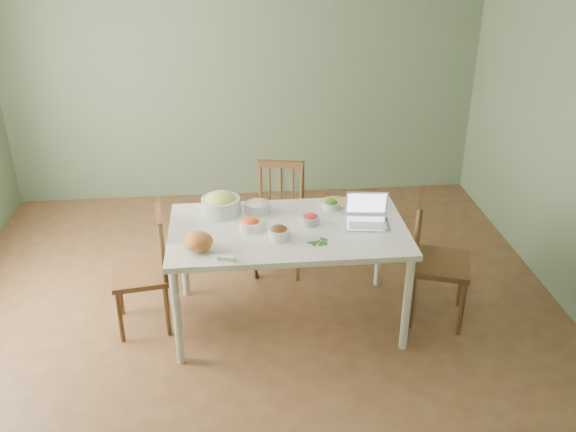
{
  "coord_description": "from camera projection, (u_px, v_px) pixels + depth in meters",
  "views": [
    {
      "loc": [
        -0.16,
        -4.09,
        3.03
      ],
      "look_at": [
        0.24,
        0.05,
        0.93
      ],
      "focal_mm": 39.58,
      "sensor_mm": 36.0,
      "label": 1
    }
  ],
  "objects": [
    {
      "name": "bowl_squash",
      "position": [
        221.0,
        203.0,
        4.88
      ],
      "size": [
        0.37,
        0.37,
        0.17
      ],
      "primitive_type": null,
      "rotation": [
        0.0,
        0.0,
        0.3
      ],
      "color": "#C3BC5D",
      "rests_on": "dining_table"
    },
    {
      "name": "bread_boule",
      "position": [
        199.0,
        242.0,
        4.38
      ],
      "size": [
        0.22,
        0.22,
        0.13
      ],
      "primitive_type": "ellipsoid",
      "rotation": [
        0.0,
        0.0,
        -0.08
      ],
      "color": "#B36B35",
      "rests_on": "dining_table"
    },
    {
      "name": "bowl_onion",
      "position": [
        257.0,
        206.0,
        4.91
      ],
      "size": [
        0.25,
        0.25,
        0.1
      ],
      "primitive_type": null,
      "rotation": [
        0.0,
        0.0,
        -0.36
      ],
      "color": "silver",
      "rests_on": "dining_table"
    },
    {
      "name": "bowl_redpep",
      "position": [
        310.0,
        219.0,
        4.74
      ],
      "size": [
        0.15,
        0.15,
        0.08
      ],
      "primitive_type": null,
      "rotation": [
        0.0,
        0.0,
        -0.09
      ],
      "color": "red",
      "rests_on": "dining_table"
    },
    {
      "name": "chair_far",
      "position": [
        279.0,
        221.0,
        5.54
      ],
      "size": [
        0.51,
        0.49,
        0.98
      ],
      "primitive_type": null,
      "rotation": [
        0.0,
        0.0,
        -0.21
      ],
      "color": "#462A12",
      "rests_on": "floor"
    },
    {
      "name": "basil_bunch",
      "position": [
        317.0,
        241.0,
        4.5
      ],
      "size": [
        0.17,
        0.17,
        0.02
      ],
      "primitive_type": null,
      "color": "#1C4912",
      "rests_on": "dining_table"
    },
    {
      "name": "wall_back",
      "position": [
        243.0,
        75.0,
        6.62
      ],
      "size": [
        5.0,
        0.0,
        2.7
      ],
      "primitive_type": "cube",
      "color": "slate",
      "rests_on": "ground"
    },
    {
      "name": "dining_table",
      "position": [
        288.0,
        275.0,
        4.89
      ],
      "size": [
        1.76,
        0.99,
        0.83
      ],
      "primitive_type": null,
      "color": "white",
      "rests_on": "floor"
    },
    {
      "name": "laptop",
      "position": [
        368.0,
        212.0,
        4.7
      ],
      "size": [
        0.35,
        0.32,
        0.22
      ],
      "primitive_type": null,
      "rotation": [
        0.0,
        0.0,
        -0.12
      ],
      "color": "silver",
      "rests_on": "dining_table"
    },
    {
      "name": "chair_right",
      "position": [
        441.0,
        261.0,
        4.88
      ],
      "size": [
        0.56,
        0.57,
        1.04
      ],
      "primitive_type": null,
      "rotation": [
        0.0,
        0.0,
        1.24
      ],
      "color": "#462A12",
      "rests_on": "floor"
    },
    {
      "name": "chair_left",
      "position": [
        139.0,
        271.0,
        4.8
      ],
      "size": [
        0.47,
        0.48,
        0.97
      ],
      "primitive_type": null,
      "rotation": [
        0.0,
        0.0,
        -1.43
      ],
      "color": "#462A12",
      "rests_on": "floor"
    },
    {
      "name": "bowl_carrot",
      "position": [
        251.0,
        224.0,
        4.66
      ],
      "size": [
        0.2,
        0.2,
        0.09
      ],
      "primitive_type": null,
      "rotation": [
        0.0,
        0.0,
        0.27
      ],
      "color": "#DF4A13",
      "rests_on": "dining_table"
    },
    {
      "name": "bowl_mushroom",
      "position": [
        279.0,
        233.0,
        4.53
      ],
      "size": [
        0.19,
        0.19,
        0.1
      ],
      "primitive_type": null,
      "rotation": [
        0.0,
        0.0,
        -0.26
      ],
      "color": "#3D1D12",
      "rests_on": "dining_table"
    },
    {
      "name": "floor",
      "position": [
        259.0,
        324.0,
        5.01
      ],
      "size": [
        5.0,
        5.0,
        0.0
      ],
      "primitive_type": "cube",
      "color": "brown",
      "rests_on": "ground"
    },
    {
      "name": "bowl_broccoli",
      "position": [
        331.0,
        205.0,
        4.96
      ],
      "size": [
        0.16,
        0.16,
        0.08
      ],
      "primitive_type": null,
      "rotation": [
        0.0,
        0.0,
        0.17
      ],
      "color": "#17570F",
      "rests_on": "dining_table"
    },
    {
      "name": "flatbread",
      "position": [
        334.0,
        203.0,
        5.06
      ],
      "size": [
        0.27,
        0.27,
        0.02
      ],
      "primitive_type": "cylinder",
      "rotation": [
        0.0,
        0.0,
        -0.22
      ],
      "color": "#D0B282",
      "rests_on": "dining_table"
    },
    {
      "name": "butter_stick",
      "position": [
        226.0,
        258.0,
        4.28
      ],
      "size": [
        0.12,
        0.06,
        0.03
      ],
      "primitive_type": "cube",
      "rotation": [
        0.0,
        0.0,
        -0.24
      ],
      "color": "silver",
      "rests_on": "dining_table"
    }
  ]
}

